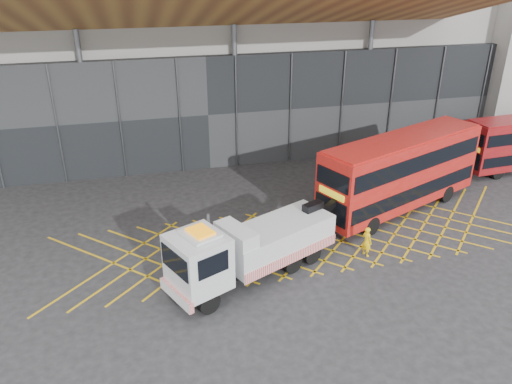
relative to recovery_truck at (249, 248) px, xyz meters
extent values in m
plane|color=#262628|center=(-1.57, 2.83, -1.65)|extent=(120.00, 120.00, 0.00)
cube|color=gold|center=(-6.37, 2.83, -1.65)|extent=(7.16, 7.16, 0.01)
cube|color=gold|center=(-6.37, 2.83, -1.65)|extent=(7.16, 7.16, 0.01)
cube|color=gold|center=(-4.77, 2.83, -1.65)|extent=(7.16, 7.16, 0.01)
cube|color=gold|center=(-4.77, 2.83, -1.65)|extent=(7.16, 7.16, 0.01)
cube|color=gold|center=(-3.17, 2.83, -1.65)|extent=(7.16, 7.16, 0.01)
cube|color=gold|center=(-3.17, 2.83, -1.65)|extent=(7.16, 7.16, 0.01)
cube|color=gold|center=(-1.57, 2.83, -1.65)|extent=(7.16, 7.16, 0.01)
cube|color=gold|center=(-1.57, 2.83, -1.65)|extent=(7.16, 7.16, 0.01)
cube|color=gold|center=(0.03, 2.83, -1.65)|extent=(7.16, 7.16, 0.01)
cube|color=gold|center=(0.03, 2.83, -1.65)|extent=(7.16, 7.16, 0.01)
cube|color=gold|center=(1.63, 2.83, -1.65)|extent=(7.16, 7.16, 0.01)
cube|color=gold|center=(1.63, 2.83, -1.65)|extent=(7.16, 7.16, 0.01)
cube|color=gold|center=(3.23, 2.83, -1.65)|extent=(7.16, 7.16, 0.01)
cube|color=gold|center=(3.23, 2.83, -1.65)|extent=(7.16, 7.16, 0.01)
cube|color=gold|center=(4.83, 2.83, -1.65)|extent=(7.16, 7.16, 0.01)
cube|color=gold|center=(4.83, 2.83, -1.65)|extent=(7.16, 7.16, 0.01)
cube|color=gold|center=(6.43, 2.83, -1.65)|extent=(7.16, 7.16, 0.01)
cube|color=gold|center=(6.43, 2.83, -1.65)|extent=(7.16, 7.16, 0.01)
cube|color=gold|center=(8.03, 2.83, -1.65)|extent=(7.16, 7.16, 0.01)
cube|color=gold|center=(8.03, 2.83, -1.65)|extent=(7.16, 7.16, 0.01)
cube|color=gold|center=(9.63, 2.83, -1.65)|extent=(7.16, 7.16, 0.01)
cube|color=gold|center=(9.63, 2.83, -1.65)|extent=(7.16, 7.16, 0.01)
cube|color=gold|center=(11.23, 2.83, -1.65)|extent=(7.16, 7.16, 0.01)
cube|color=gold|center=(11.23, 2.83, -1.65)|extent=(7.16, 7.16, 0.01)
cube|color=gold|center=(12.83, 2.83, -1.65)|extent=(7.16, 7.16, 0.01)
cube|color=gold|center=(12.83, 2.83, -1.65)|extent=(7.16, 7.16, 0.01)
cube|color=gold|center=(14.43, 2.83, -1.65)|extent=(7.16, 7.16, 0.01)
cube|color=gold|center=(14.43, 2.83, -1.65)|extent=(7.16, 7.16, 0.01)
cube|color=gray|center=(0.43, 21.83, 7.35)|extent=(55.00, 14.00, 18.00)
cube|color=black|center=(0.43, 14.53, 2.35)|extent=(55.00, 0.80, 8.00)
cube|color=brown|center=(-1.57, 10.83, 9.85)|extent=(40.00, 11.93, 4.07)
cylinder|color=#595B60|center=(-7.57, 14.33, 3.35)|extent=(0.36, 0.36, 10.00)
cylinder|color=#595B60|center=(2.43, 14.33, 3.35)|extent=(0.36, 0.36, 10.00)
cylinder|color=#595B60|center=(12.43, 14.33, 3.35)|extent=(0.36, 0.36, 10.00)
cube|color=black|center=(0.36, 0.17, -0.99)|extent=(8.51, 4.61, 0.33)
cube|color=silver|center=(-2.54, -1.17, 0.37)|extent=(3.04, 3.08, 2.45)
cube|color=black|center=(-3.58, -1.65, 0.79)|extent=(0.91, 1.90, 1.04)
cube|color=red|center=(-3.61, -1.67, -0.85)|extent=(1.24, 2.32, 0.52)
cube|color=orange|center=(-2.37, -1.09, 1.81)|extent=(1.24, 1.38, 0.11)
cube|color=silver|center=(1.56, 0.73, -0.10)|extent=(6.28, 4.59, 1.51)
cube|color=red|center=(2.07, -0.37, -0.66)|extent=(5.32, 2.50, 0.52)
cube|color=silver|center=(-0.66, -0.30, 0.98)|extent=(1.80, 2.45, 0.66)
cube|color=black|center=(3.78, 1.76, 0.79)|extent=(1.22, 0.90, 0.47)
cube|color=black|center=(4.63, 2.15, 0.32)|extent=(2.01, 1.16, 1.02)
cylinder|color=black|center=(-2.30, -2.15, -1.13)|extent=(1.08, 0.73, 1.04)
cylinder|color=black|center=(-3.13, -0.35, -1.13)|extent=(1.08, 0.73, 1.04)
cylinder|color=black|center=(3.34, 0.46, -1.13)|extent=(1.08, 0.73, 1.04)
cylinder|color=black|center=(2.51, 2.26, -1.13)|extent=(1.08, 0.73, 1.04)
cylinder|color=#595B60|center=(-1.83, 0.20, 0.89)|extent=(0.13, 0.13, 2.07)
cube|color=#AD140F|center=(10.43, 4.84, 0.90)|extent=(11.54, 6.77, 4.02)
cube|color=black|center=(10.43, 4.84, -0.05)|extent=(11.14, 6.66, 0.88)
cube|color=black|center=(10.43, 4.84, 1.82)|extent=(11.14, 6.66, 0.98)
cube|color=black|center=(5.15, 2.66, 0.00)|extent=(0.94, 2.17, 1.35)
cube|color=black|center=(5.15, 2.66, 1.82)|extent=(0.94, 2.17, 0.98)
cube|color=yellow|center=(5.14, 2.66, 0.99)|extent=(0.76, 1.73, 0.36)
cube|color=#AD140F|center=(10.43, 4.84, 2.94)|extent=(11.25, 6.49, 0.12)
cylinder|color=black|center=(7.53, 2.38, -1.11)|extent=(1.11, 0.70, 1.08)
cylinder|color=black|center=(6.64, 4.54, -1.11)|extent=(1.11, 0.70, 1.08)
cylinder|color=black|center=(13.94, 5.02, -1.11)|extent=(1.11, 0.70, 1.08)
cylinder|color=black|center=(13.05, 7.18, -1.11)|extent=(1.11, 0.70, 1.08)
cube|color=black|center=(17.66, 8.14, -0.26)|extent=(0.20, 1.95, 1.13)
cube|color=black|center=(17.66, 8.14, 1.26)|extent=(0.20, 1.95, 0.83)
cube|color=yellow|center=(17.65, 8.14, 0.57)|extent=(0.17, 1.55, 0.30)
cylinder|color=black|center=(19.48, 7.31, -1.20)|extent=(0.92, 0.32, 0.91)
cylinder|color=black|center=(19.35, 9.22, -1.20)|extent=(0.92, 0.32, 0.91)
imported|color=yellow|center=(6.31, 0.45, -0.84)|extent=(0.56, 0.69, 1.63)
camera|label=1|loc=(-4.54, -19.53, 12.31)|focal=35.00mm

